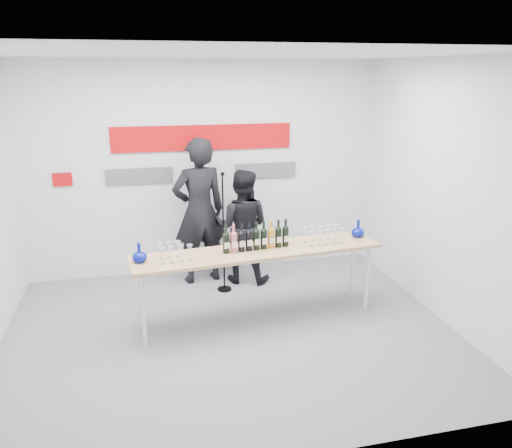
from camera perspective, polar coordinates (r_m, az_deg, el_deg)
The scene contains 12 objects.
ground at distance 5.79m, azimuth -2.88°, elevation -12.28°, with size 5.00×5.00×0.00m, color slate.
back_wall at distance 7.15m, azimuth -5.98°, elevation 6.24°, with size 5.00×0.04×3.00m, color silver.
signage at distance 7.06m, azimuth -6.48°, elevation 8.61°, with size 3.38×0.02×0.79m.
tasting_table at distance 5.76m, azimuth 0.23°, elevation -3.59°, with size 2.93×0.85×0.87m.
wine_bottles at distance 5.70m, azimuth 0.04°, elevation -1.36°, with size 0.80×0.15×0.33m.
decanter_left at distance 5.50m, azimuth -13.20°, elevation -3.19°, with size 0.16×0.16×0.21m, color navy, non-canonical shape.
decanter_right at distance 6.28m, azimuth 11.59°, elevation -0.49°, with size 0.16×0.16×0.21m, color navy, non-canonical shape.
glasses_left at distance 5.47m, azimuth -9.47°, elevation -3.21°, with size 0.38×0.24×0.18m.
glasses_right at distance 6.01m, azimuth 7.68°, elevation -1.26°, with size 0.48×0.26×0.18m.
presenter_left at distance 6.82m, azimuth -6.51°, elevation 1.44°, with size 0.73×0.48×2.01m, color black.
presenter_right at distance 6.84m, azimuth -1.61°, elevation -0.29°, with size 0.77×0.60×1.58m, color black.
mic_stand at distance 6.63m, azimuth -3.69°, elevation -3.61°, with size 0.19×0.19×1.63m.
Camera 1 is at (-0.87, -4.97, 2.84)m, focal length 35.00 mm.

